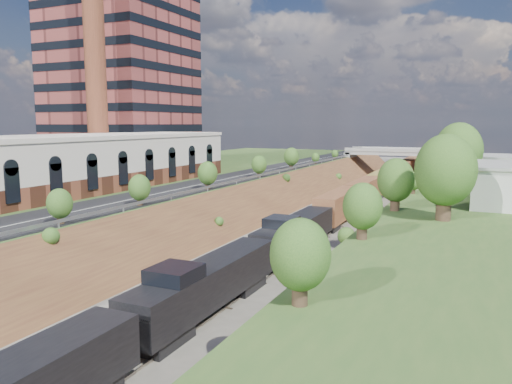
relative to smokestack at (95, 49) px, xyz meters
The scene contains 15 objects.
platform_left 23.05m from the smokestack, 53.13° to the left, with size 44.00×180.00×5.00m, color #345924.
embankment_left 35.58m from the smokestack, ahead, with size 7.07×180.00×7.07m, color brown.
embankment_right 53.39m from the smokestack, ahead, with size 7.07×180.00×7.07m, color brown.
rail_left_track 41.86m from the smokestack, ahead, with size 1.58×180.00×0.18m, color gray.
rail_right_track 46.11m from the smokestack, ahead, with size 1.58×180.00×0.18m, color gray.
road 28.88m from the smokestack, 11.04° to the left, with size 8.00×180.00×0.10m, color black.
guardrail 31.59m from the smokestack, ahead, with size 0.10×171.00×0.70m.
commercial_building 25.69m from the smokestack, 66.04° to the right, with size 14.30×62.30×7.00m.
highrise_tower 19.55m from the smokestack, 116.57° to the left, with size 22.00×22.00×53.90m.
smokestack is the anchor object (origin of this frame).
overpass 77.82m from the smokestack, 61.39° to the left, with size 24.50×8.30×7.40m.
white_building_far 64.31m from the smokestack, 16.97° to the left, with size 8.00×10.00×3.60m, color silver.
tree_right_large 57.52m from the smokestack, 16.80° to the right, with size 5.25×5.25×7.61m.
tree_left_crest 46.95m from the smokestack, 56.09° to the right, with size 2.45×2.45×3.55m.
freight_train 47.88m from the smokestack, 24.06° to the left, with size 2.89×147.53×4.55m.
Camera 1 is at (19.91, -6.14, 13.50)m, focal length 35.00 mm.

